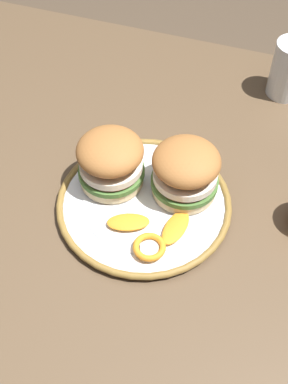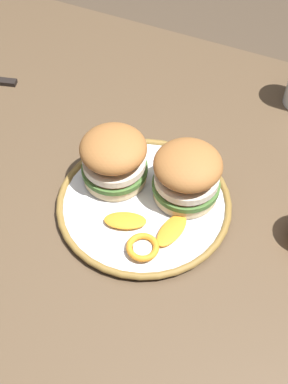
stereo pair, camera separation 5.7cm
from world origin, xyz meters
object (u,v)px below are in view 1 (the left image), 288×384
at_px(dinner_plate, 144,203).
at_px(sandwich_half_right, 186,171).
at_px(dining_table, 129,218).
at_px(sandwich_half_left, 111,160).

xyz_separation_m(dinner_plate, sandwich_half_right, (-0.06, -0.04, 0.06)).
relative_size(dining_table, dinner_plate, 4.29).
xyz_separation_m(dinner_plate, sandwich_half_left, (0.07, -0.03, 0.06)).
bearing_deg(sandwich_half_right, sandwich_half_left, 8.33).
distance_m(dinner_plate, sandwich_half_left, 0.09).
bearing_deg(dinner_plate, dining_table, -32.34).
relative_size(dinner_plate, sandwich_half_right, 2.39).
bearing_deg(sandwich_half_right, dining_table, 10.87).
bearing_deg(dining_table, sandwich_half_right, -169.13).
bearing_deg(dining_table, dinner_plate, 147.66).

